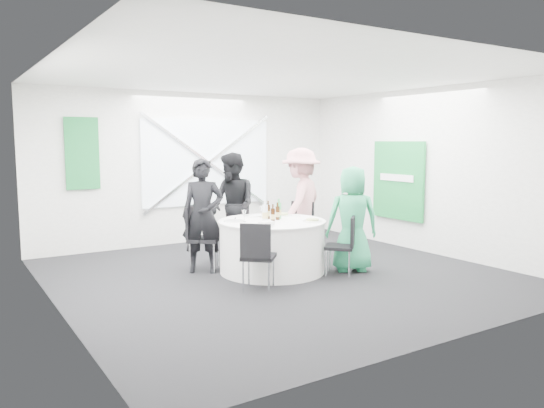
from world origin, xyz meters
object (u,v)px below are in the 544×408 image
chair_front_left (257,252)px  green_water_bottle (279,211)px  chair_back_left (198,233)px  person_woman_pink (301,202)px  chair_back_right (300,225)px  chair_front_right (345,242)px  person_woman_green (352,219)px  person_man_back_left (203,216)px  clear_water_bottle (265,214)px  person_man_back (233,206)px  banquet_table (272,246)px  chair_back (239,228)px

chair_front_left → green_water_bottle: bearing=-93.1°
chair_back_left → person_woman_pink: 1.89m
chair_back_right → chair_front_right: 1.36m
person_woman_pink → person_woman_green: (0.04, -1.25, -0.12)m
chair_front_left → person_man_back_left: (-0.13, 1.31, 0.31)m
person_woman_pink → clear_water_bottle: (-1.17, -0.77, -0.01)m
chair_front_right → person_woman_green: size_ratio=0.55×
person_man_back_left → person_man_back: person_man_back is taller
person_man_back → person_woman_pink: 1.13m
person_man_back → green_water_bottle: size_ratio=5.81×
clear_water_bottle → chair_back_left: bearing=132.0°
chair_front_right → clear_water_bottle: size_ratio=2.72×
banquet_table → chair_back: bearing=85.9°
banquet_table → chair_back_left: (-0.87, 0.66, 0.18)m
chair_front_right → chair_back: bearing=-115.2°
chair_back_left → clear_water_bottle: clear_water_bottle is taller
banquet_table → chair_back_right: chair_back_right is taller
person_man_back → green_water_bottle: (0.25, -0.98, 0.01)m
chair_back_left → person_woman_pink: (1.86, 0.01, 0.34)m
chair_back_right → banquet_table: bearing=-90.0°
banquet_table → chair_back: 1.15m
chair_front_right → clear_water_bottle: 1.19m
chair_front_right → person_man_back_left: bearing=-83.2°
person_woman_green → chair_back_right: bearing=-55.4°
person_man_back_left → chair_back_left: bearing=129.4°
chair_back_right → chair_front_right: chair_back_right is taller
chair_back_right → person_woman_pink: person_woman_pink is taller
banquet_table → chair_front_right: 1.06m
chair_back_left → chair_back_right: (1.79, -0.07, -0.03)m
banquet_table → chair_back_left: bearing=142.8°
person_woman_pink → green_water_bottle: 0.99m
person_man_back_left → person_woman_pink: person_woman_pink is taller
chair_front_left → person_woman_green: (1.74, 0.21, 0.25)m
banquet_table → chair_front_right: (0.74, -0.76, 0.11)m
chair_back → person_woman_pink: person_woman_pink is taller
chair_back_right → person_woman_green: person_woman_green is taller
person_woman_pink → clear_water_bottle: size_ratio=5.74×
chair_back → person_man_back: (-0.15, -0.07, 0.37)m
chair_back → chair_back_left: bearing=-149.2°
banquet_table → green_water_bottle: green_water_bottle is taller
chair_back → chair_front_left: bearing=-108.5°
banquet_table → person_woman_pink: person_woman_pink is taller
green_water_bottle → banquet_table: bearing=-152.3°
chair_back_left → chair_back_right: size_ratio=1.05×
chair_back_left → chair_front_right: 2.14m
banquet_table → chair_back_right: (0.92, 0.59, 0.15)m
chair_back → green_water_bottle: 1.12m
chair_front_right → chair_front_left: (-1.46, -0.03, 0.03)m
green_water_bottle → person_man_back: bearing=104.3°
person_man_back_left → person_woman_green: size_ratio=1.07×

